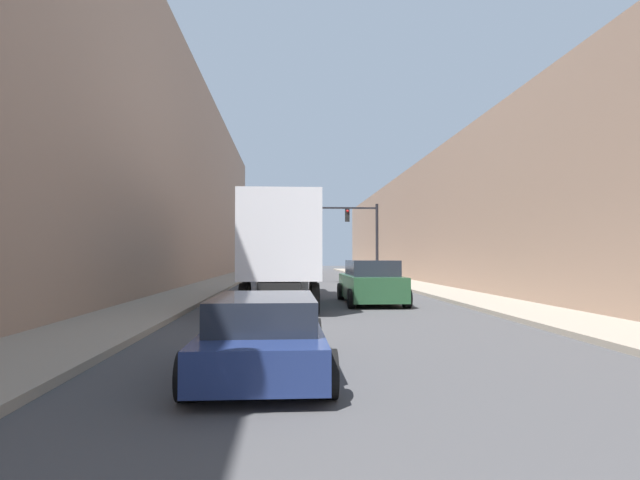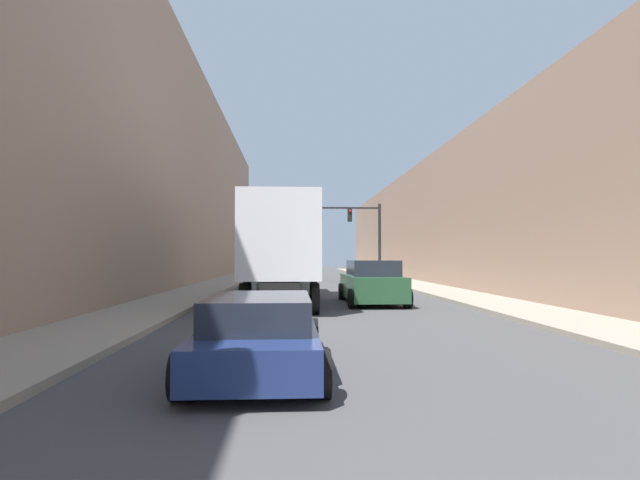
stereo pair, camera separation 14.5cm
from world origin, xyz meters
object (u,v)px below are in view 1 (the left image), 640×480
at_px(suv_car, 371,283).
at_px(traffic_signal_gantry, 354,227).
at_px(semi_truck, 281,248).
at_px(sedan_car, 264,334).

relative_size(suv_car, traffic_signal_gantry, 0.77).
bearing_deg(semi_truck, traffic_signal_gantry, 70.23).
xyz_separation_m(sedan_car, suv_car, (3.64, 11.36, 0.22)).
height_order(suv_car, traffic_signal_gantry, traffic_signal_gantry).
xyz_separation_m(semi_truck, traffic_signal_gantry, (4.91, 13.65, 1.66)).
relative_size(sedan_car, traffic_signal_gantry, 0.71).
bearing_deg(suv_car, traffic_signal_gantry, 84.79).
bearing_deg(sedan_car, traffic_signal_gantry, 79.25).
relative_size(semi_truck, traffic_signal_gantry, 1.94).
distance_m(semi_truck, suv_car, 4.06).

